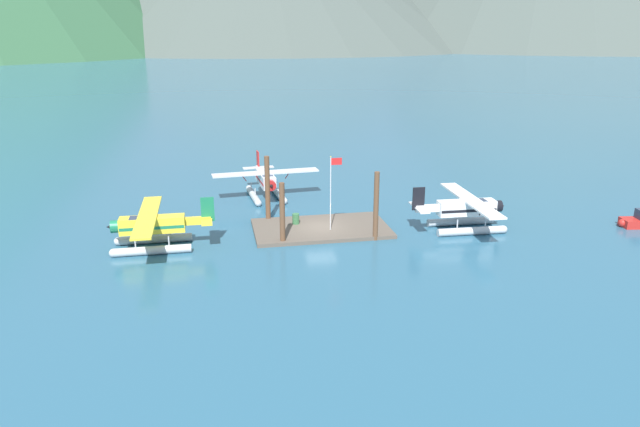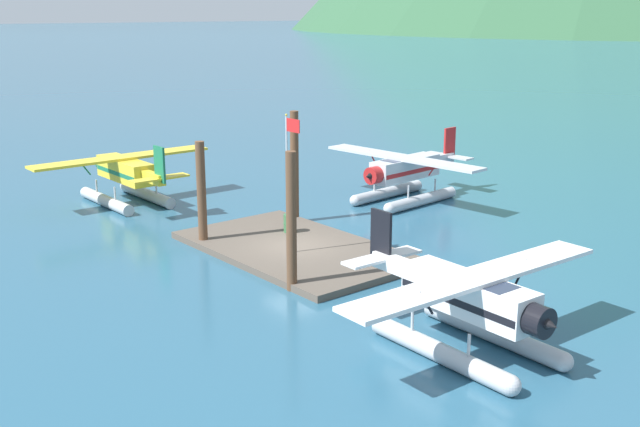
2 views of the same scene
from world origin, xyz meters
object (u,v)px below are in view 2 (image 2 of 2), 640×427
seaplane_silver_bow_left (405,175)px  seaplane_yellow_port_aft (125,176)px  seaplane_white_stbd_aft (469,306)px  flagpole (289,168)px  fuel_drum (290,223)px

seaplane_silver_bow_left → seaplane_yellow_port_aft: bearing=-128.2°
seaplane_white_stbd_aft → seaplane_yellow_port_aft: 25.17m
seaplane_silver_bow_left → seaplane_white_stbd_aft: same height
seaplane_white_stbd_aft → seaplane_yellow_port_aft: same height
flagpole → seaplane_yellow_port_aft: 14.33m
seaplane_white_stbd_aft → seaplane_yellow_port_aft: bearing=179.2°
flagpole → fuel_drum: bearing=142.6°
flagpole → seaplane_yellow_port_aft: bearing=-176.2°
seaplane_silver_bow_left → seaplane_yellow_port_aft: same height
flagpole → fuel_drum: flagpole is taller
flagpole → seaplane_white_stbd_aft: bearing=-6.6°
fuel_drum → seaplane_yellow_port_aft: seaplane_yellow_port_aft is taller
seaplane_silver_bow_left → seaplane_white_stbd_aft: size_ratio=1.00×
fuel_drum → seaplane_silver_bow_left: size_ratio=0.08×
fuel_drum → seaplane_yellow_port_aft: 11.81m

